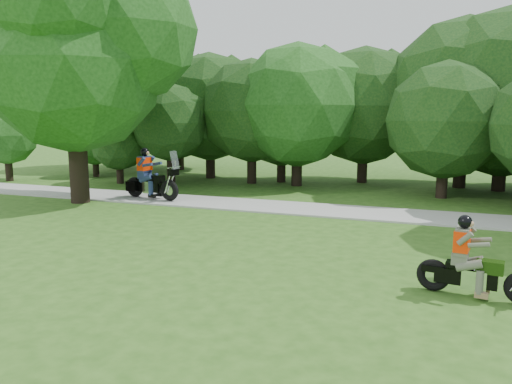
# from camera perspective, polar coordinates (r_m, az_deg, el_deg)

# --- Properties ---
(ground) EXTENTS (100.00, 100.00, 0.00)m
(ground) POSITION_cam_1_polar(r_m,az_deg,el_deg) (9.22, 6.83, -12.09)
(ground) COLOR #2B5418
(ground) RESTS_ON ground
(walkway) EXTENTS (60.00, 2.20, 0.06)m
(walkway) POSITION_cam_1_polar(r_m,az_deg,el_deg) (16.82, 13.20, -2.41)
(walkway) COLOR #979793
(walkway) RESTS_ON ground
(tree_line) EXTENTS (39.59, 12.06, 7.77)m
(tree_line) POSITION_cam_1_polar(r_m,az_deg,el_deg) (23.01, 20.53, 9.34)
(tree_line) COLOR black
(tree_line) RESTS_ON ground
(big_tree_west) EXTENTS (8.64, 6.56, 9.96)m
(big_tree_west) POSITION_cam_1_polar(r_m,az_deg,el_deg) (19.83, -19.73, 15.66)
(big_tree_west) COLOR black
(big_tree_west) RESTS_ON ground
(chopper_motorcycle) EXTENTS (2.10, 0.70, 1.51)m
(chopper_motorcycle) POSITION_cam_1_polar(r_m,az_deg,el_deg) (9.90, 23.35, -7.91)
(chopper_motorcycle) COLOR black
(chopper_motorcycle) RESTS_ON ground
(touring_motorcycle) EXTENTS (2.52, 1.05, 1.93)m
(touring_motorcycle) POSITION_cam_1_polar(r_m,az_deg,el_deg) (19.36, -12.19, 1.32)
(touring_motorcycle) COLOR black
(touring_motorcycle) RESTS_ON walkway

